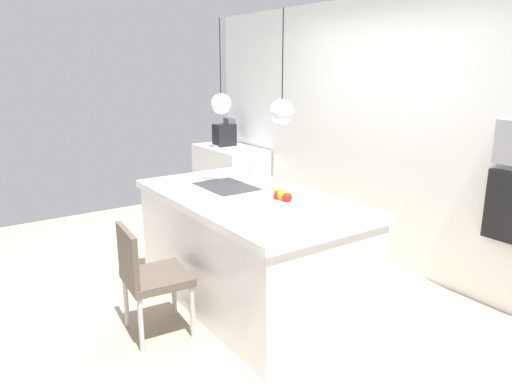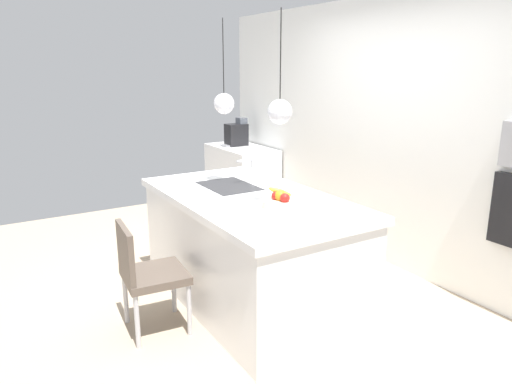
% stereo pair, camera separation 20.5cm
% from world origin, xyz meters
% --- Properties ---
extents(floor, '(6.60, 6.60, 0.00)m').
position_xyz_m(floor, '(0.00, 0.00, 0.00)').
color(floor, tan).
rests_on(floor, ground).
extents(back_wall, '(6.00, 0.10, 2.60)m').
position_xyz_m(back_wall, '(0.00, 1.65, 1.30)').
color(back_wall, white).
rests_on(back_wall, ground).
extents(kitchen_island, '(2.05, 1.13, 0.93)m').
position_xyz_m(kitchen_island, '(0.00, 0.00, 0.47)').
color(kitchen_island, white).
rests_on(kitchen_island, ground).
extents(sink_basin, '(0.56, 0.40, 0.02)m').
position_xyz_m(sink_basin, '(-0.36, 0.00, 0.92)').
color(sink_basin, '#2D2D30').
rests_on(sink_basin, kitchen_island).
extents(faucet, '(0.02, 0.17, 0.22)m').
position_xyz_m(faucet, '(-0.36, 0.21, 1.07)').
color(faucet, silver).
rests_on(faucet, kitchen_island).
extents(fruit_bowl, '(0.27, 0.27, 0.16)m').
position_xyz_m(fruit_bowl, '(0.42, 0.02, 0.97)').
color(fruit_bowl, beige).
rests_on(fruit_bowl, kitchen_island).
extents(side_counter, '(1.10, 0.60, 0.87)m').
position_xyz_m(side_counter, '(-2.40, 1.28, 0.43)').
color(side_counter, white).
rests_on(side_counter, ground).
extents(coffee_machine, '(0.20, 0.35, 0.38)m').
position_xyz_m(coffee_machine, '(-2.54, 1.28, 1.03)').
color(coffee_machine, black).
rests_on(coffee_machine, side_counter).
extents(chair_near, '(0.49, 0.48, 0.85)m').
position_xyz_m(chair_near, '(0.04, -0.91, 0.48)').
color(chair_near, brown).
rests_on(chair_near, ground).
extents(pendant_light_left, '(0.18, 0.18, 0.78)m').
position_xyz_m(pendant_light_left, '(-0.42, 0.00, 1.63)').
color(pendant_light_left, silver).
extents(pendant_light_right, '(0.18, 0.18, 0.78)m').
position_xyz_m(pendant_light_right, '(0.42, 0.00, 1.63)').
color(pendant_light_right, silver).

